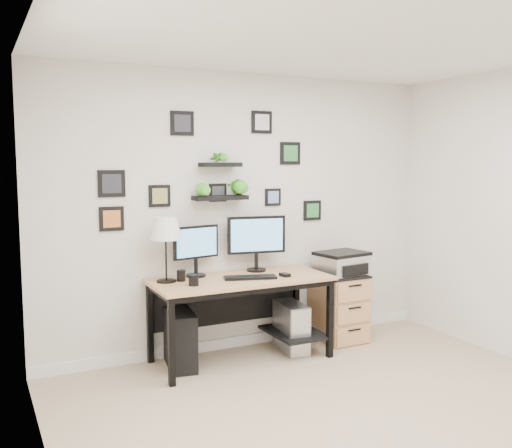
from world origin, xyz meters
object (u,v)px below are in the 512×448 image
monitor_right (257,239)px  printer (342,263)px  monitor_left (196,247)px  file_cabinet (339,307)px  mug (194,280)px  desk (243,290)px  table_lamp (166,230)px  pc_tower_black (180,339)px  pc_tower_grey (291,327)px

monitor_right → printer: size_ratio=1.06×
monitor_left → file_cabinet: bearing=-5.5°
mug → monitor_right: bearing=23.4°
desk → printer: bearing=2.4°
mug → table_lamp: bearing=122.8°
table_lamp → monitor_right: bearing=5.0°
monitor_right → printer: monitor_right is taller
monitor_right → desk: bearing=-141.5°
table_lamp → file_cabinet: size_ratio=0.83×
table_lamp → file_cabinet: (1.77, -0.04, -0.86)m
pc_tower_black → mug: bearing=-62.5°
monitor_right → mug: 0.86m
mug → desk: bearing=15.3°
printer → pc_tower_grey: bearing=-173.6°
printer → monitor_left: bearing=174.1°
monitor_left → table_lamp: (-0.31, -0.10, 0.18)m
monitor_right → pc_tower_grey: bearing=-37.7°
table_lamp → pc_tower_black: bearing=-31.3°
table_lamp → mug: bearing=-57.2°
pc_tower_black → desk: bearing=4.7°
desk → file_cabinet: size_ratio=2.39×
table_lamp → mug: (0.16, -0.24, -0.40)m
monitor_right → pc_tower_black: monitor_right is taller
monitor_left → table_lamp: table_lamp is taller
pc_tower_black → monitor_left: bearing=44.7°
table_lamp → pc_tower_black: (0.10, -0.06, -0.95)m
desk → printer: printer is taller
pc_tower_black → printer: size_ratio=0.93×
table_lamp → file_cabinet: bearing=-1.4°
monitor_right → table_lamp: bearing=-175.0°
monitor_right → printer: 0.93m
monitor_left → pc_tower_grey: (0.86, -0.22, -0.79)m
desk → file_cabinet: 1.13m
table_lamp → printer: 1.84m
desk → table_lamp: bearing=171.5°
pc_tower_grey → mug: bearing=-173.3°
desk → file_cabinet: (1.09, 0.06, -0.29)m
table_lamp → mug: 0.50m
mug → monitor_left: bearing=65.9°
desk → monitor_right: size_ratio=2.87×
desk → table_lamp: table_lamp is taller
monitor_right → printer: (0.88, -0.14, -0.28)m
pc_tower_grey → file_cabinet: file_cabinet is taller
monitor_left → monitor_right: 0.60m
monitor_left → printer: size_ratio=0.87×
table_lamp → pc_tower_grey: (1.17, -0.12, -0.97)m
pc_tower_black → printer: 1.78m
monitor_right → pc_tower_black: (-0.81, -0.14, -0.81)m
mug → pc_tower_grey: mug is taller
pc_tower_grey → file_cabinet: size_ratio=0.72×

